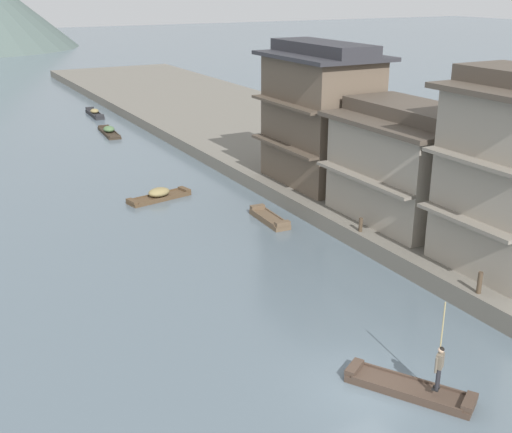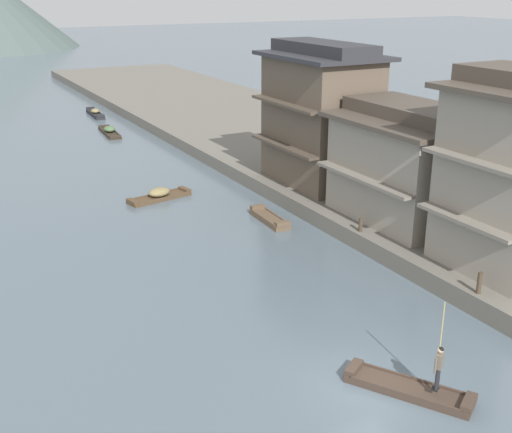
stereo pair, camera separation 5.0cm
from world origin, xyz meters
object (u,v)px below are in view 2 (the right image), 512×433
Objects in this scene: boat_moored_nearest at (159,195)px; mooring_post_dock_mid at (361,225)px; mooring_post_dock_near at (479,283)px; boat_moored_far at (110,131)px; boat_foreground_poled at (408,389)px; boatman_person at (439,363)px; boat_moored_second at (95,113)px; house_waterfront_tall at (321,115)px; house_waterfront_second at (412,163)px; boat_moored_third at (270,219)px.

mooring_post_dock_mid is at bearing -63.00° from boat_moored_nearest.
boat_moored_far is at bearing 95.29° from mooring_post_dock_near.
boat_moored_nearest reaches higher than boat_moored_far.
boatman_person is (0.49, -0.75, 1.29)m from boat_foreground_poled.
mooring_post_dock_near is at bearing 25.77° from boat_foreground_poled.
boat_foreground_poled is 0.83× the size of boat_moored_second.
boat_moored_far is 32.94m from mooring_post_dock_mid.
boatman_person is 13.08m from mooring_post_dock_mid.
boat_moored_far is at bearing 105.87° from house_waterfront_tall.
boat_moored_nearest is at bearing 157.50° from house_waterfront_tall.
boat_moored_second is 41.84m from house_waterfront_second.
boat_moored_second is 9.21m from boat_moored_far.
boat_foreground_poled is at bearing -93.19° from boat_moored_far.
mooring_post_dock_near is (6.21, 3.00, 1.24)m from boat_foreground_poled.
boat_moored_third is 8.58m from house_waterfront_second.
house_waterfront_second is 4.60m from mooring_post_dock_mid.
house_waterfront_second reaches higher than boat_moored_nearest.
boatman_person reaches higher than boat_foreground_poled.
mooring_post_dock_mid is (-3.09, -8.60, -3.93)m from house_waterfront_tall.
house_waterfront_tall is (-0.64, 7.94, 1.31)m from house_waterfront_second.
house_waterfront_second reaches higher than boatman_person.
mooring_post_dock_mid reaches higher than boat_moored_far.
boat_foreground_poled is 15.78m from house_waterfront_second.
house_waterfront_tall is at bearing 66.62° from boatman_person.
mooring_post_dock_near is (5.72, 3.75, -0.05)m from boatman_person.
boat_foreground_poled is 0.79× the size of boat_moored_far.
boat_moored_second is 1.42× the size of boat_moored_third.
boat_moored_far is at bearing 86.81° from boat_foreground_poled.
mooring_post_dock_near is at bearing 33.23° from boatman_person.
boat_moored_second is 0.61× the size of house_waterfront_second.
mooring_post_dock_mid reaches higher than boat_moored_second.
boat_moored_far is at bearing 103.16° from house_waterfront_second.
boat_foreground_poled is at bearing -93.87° from boat_moored_second.
boat_moored_third is at bearing -150.68° from house_waterfront_tall.
mooring_post_dock_near reaches higher than boat_moored_second.
boat_foreground_poled is 1.37× the size of boatman_person.
boat_foreground_poled is at bearing -89.58° from boat_moored_nearest.
mooring_post_dock_mid reaches higher than boat_moored_nearest.
boat_moored_third is (4.01, 16.65, 0.04)m from boat_foreground_poled.
boat_moored_nearest is 0.50× the size of house_waterfront_tall.
mooring_post_dock_near is (2.20, -13.65, 1.20)m from boat_moored_third.
boatman_person is at bearing -101.44° from boat_moored_third.
boat_moored_far is 25.55m from house_waterfront_tall.
mooring_post_dock_mid is (0.00, 8.02, -0.11)m from mooring_post_dock_near.
boat_foreground_poled is 1.57m from boatman_person.
boat_moored_far is 33.11m from house_waterfront_second.
house_waterfront_second reaches higher than boat_foreground_poled.
boat_foreground_poled is at bearing -103.54° from boat_moored_third.
boat_moored_third is at bearing 78.56° from boatman_person.
house_waterfront_second is at bearing 66.77° from mooring_post_dock_near.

